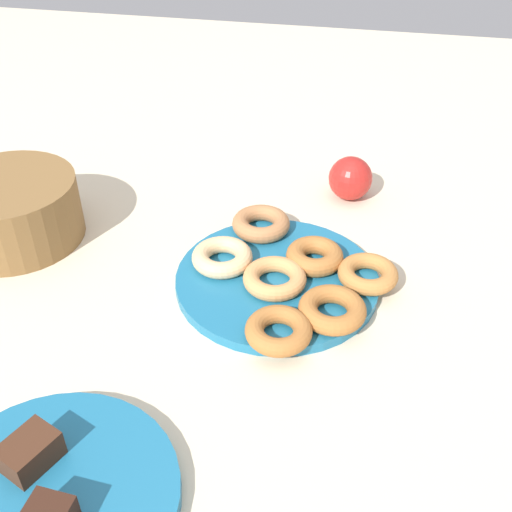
{
  "coord_description": "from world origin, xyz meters",
  "views": [
    {
      "loc": [
        -0.66,
        -0.11,
        0.55
      ],
      "look_at": [
        0.0,
        0.03,
        0.04
      ],
      "focal_mm": 43.38,
      "sensor_mm": 36.0,
      "label": 1
    }
  ],
  "objects_px": {
    "donut_5": "(279,330)",
    "donut_plate": "(277,280)",
    "donut_1": "(273,278)",
    "basket": "(11,210)",
    "donut_3": "(332,310)",
    "donut_4": "(261,224)",
    "donut_6": "(368,274)",
    "donut_2": "(315,256)",
    "brownie_far": "(30,452)",
    "cake_plate": "(50,500)",
    "donut_0": "(222,257)",
    "apple": "(350,178)"
  },
  "relations": [
    {
      "from": "donut_0",
      "to": "donut_4",
      "type": "height_order",
      "value": "same"
    },
    {
      "from": "donut_6",
      "to": "basket",
      "type": "xyz_separation_m",
      "value": [
        0.02,
        0.54,
        0.02
      ]
    },
    {
      "from": "donut_5",
      "to": "donut_6",
      "type": "xyz_separation_m",
      "value": [
        0.14,
        -0.1,
        -0.0
      ]
    },
    {
      "from": "donut_2",
      "to": "donut_6",
      "type": "xyz_separation_m",
      "value": [
        -0.02,
        -0.08,
        -0.0
      ]
    },
    {
      "from": "donut_0",
      "to": "donut_2",
      "type": "height_order",
      "value": "donut_2"
    },
    {
      "from": "brownie_far",
      "to": "donut_1",
      "type": "bearing_deg",
      "value": -29.51
    },
    {
      "from": "donut_1",
      "to": "donut_6",
      "type": "relative_size",
      "value": 1.05
    },
    {
      "from": "donut_1",
      "to": "apple",
      "type": "relative_size",
      "value": 1.18
    },
    {
      "from": "donut_6",
      "to": "donut_3",
      "type": "bearing_deg",
      "value": 154.56
    },
    {
      "from": "donut_3",
      "to": "donut_5",
      "type": "height_order",
      "value": "donut_3"
    },
    {
      "from": "donut_4",
      "to": "brownie_far",
      "type": "height_order",
      "value": "brownie_far"
    },
    {
      "from": "donut_1",
      "to": "apple",
      "type": "xyz_separation_m",
      "value": [
        0.27,
        -0.08,
        0.01
      ]
    },
    {
      "from": "donut_1",
      "to": "donut_2",
      "type": "xyz_separation_m",
      "value": [
        0.06,
        -0.05,
        0.0
      ]
    },
    {
      "from": "donut_3",
      "to": "donut_5",
      "type": "relative_size",
      "value": 1.05
    },
    {
      "from": "donut_1",
      "to": "donut_6",
      "type": "distance_m",
      "value": 0.13
    },
    {
      "from": "cake_plate",
      "to": "donut_6",
      "type": "bearing_deg",
      "value": -35.36
    },
    {
      "from": "brownie_far",
      "to": "basket",
      "type": "height_order",
      "value": "basket"
    },
    {
      "from": "donut_1",
      "to": "basket",
      "type": "distance_m",
      "value": 0.42
    },
    {
      "from": "donut_plate",
      "to": "donut_1",
      "type": "bearing_deg",
      "value": 172.48
    },
    {
      "from": "donut_4",
      "to": "brownie_far",
      "type": "bearing_deg",
      "value": 162.39
    },
    {
      "from": "donut_2",
      "to": "apple",
      "type": "xyz_separation_m",
      "value": [
        0.22,
        -0.03,
        0.01
      ]
    },
    {
      "from": "donut_4",
      "to": "donut_2",
      "type": "bearing_deg",
      "value": -126.2
    },
    {
      "from": "donut_plate",
      "to": "donut_5",
      "type": "relative_size",
      "value": 3.39
    },
    {
      "from": "donut_4",
      "to": "apple",
      "type": "distance_m",
      "value": 0.19
    },
    {
      "from": "donut_plate",
      "to": "donut_5",
      "type": "height_order",
      "value": "donut_5"
    },
    {
      "from": "donut_2",
      "to": "donut_6",
      "type": "distance_m",
      "value": 0.08
    },
    {
      "from": "donut_2",
      "to": "donut_3",
      "type": "bearing_deg",
      "value": -161.2
    },
    {
      "from": "donut_3",
      "to": "donut_0",
      "type": "bearing_deg",
      "value": 64.19
    },
    {
      "from": "donut_plate",
      "to": "brownie_far",
      "type": "bearing_deg",
      "value": 151.59
    },
    {
      "from": "brownie_far",
      "to": "cake_plate",
      "type": "bearing_deg",
      "value": -135.0
    },
    {
      "from": "donut_0",
      "to": "cake_plate",
      "type": "distance_m",
      "value": 0.4
    },
    {
      "from": "donut_4",
      "to": "donut_6",
      "type": "height_order",
      "value": "donut_4"
    },
    {
      "from": "donut_3",
      "to": "donut_2",
      "type": "bearing_deg",
      "value": 18.8
    },
    {
      "from": "donut_3",
      "to": "brownie_far",
      "type": "height_order",
      "value": "brownie_far"
    },
    {
      "from": "donut_5",
      "to": "donut_plate",
      "type": "bearing_deg",
      "value": 10.9
    },
    {
      "from": "donut_1",
      "to": "donut_4",
      "type": "relative_size",
      "value": 0.98
    },
    {
      "from": "donut_1",
      "to": "donut_2",
      "type": "height_order",
      "value": "donut_2"
    },
    {
      "from": "donut_3",
      "to": "apple",
      "type": "relative_size",
      "value": 1.19
    },
    {
      "from": "donut_plate",
      "to": "donut_6",
      "type": "height_order",
      "value": "donut_6"
    },
    {
      "from": "donut_plate",
      "to": "cake_plate",
      "type": "relative_size",
      "value": 1.12
    },
    {
      "from": "donut_4",
      "to": "apple",
      "type": "height_order",
      "value": "apple"
    },
    {
      "from": "donut_1",
      "to": "donut_6",
      "type": "height_order",
      "value": "same"
    },
    {
      "from": "brownie_far",
      "to": "donut_6",
      "type": "bearing_deg",
      "value": -40.69
    },
    {
      "from": "donut_plate",
      "to": "donut_5",
      "type": "distance_m",
      "value": 0.12
    },
    {
      "from": "basket",
      "to": "donut_0",
      "type": "bearing_deg",
      "value": -93.79
    },
    {
      "from": "donut_4",
      "to": "donut_5",
      "type": "relative_size",
      "value": 1.06
    },
    {
      "from": "donut_6",
      "to": "donut_0",
      "type": "bearing_deg",
      "value": 91.31
    },
    {
      "from": "donut_2",
      "to": "donut_3",
      "type": "xyz_separation_m",
      "value": [
        -0.11,
        -0.04,
        -0.0
      ]
    },
    {
      "from": "donut_2",
      "to": "donut_4",
      "type": "distance_m",
      "value": 0.11
    },
    {
      "from": "donut_1",
      "to": "basket",
      "type": "relative_size",
      "value": 0.42
    }
  ]
}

